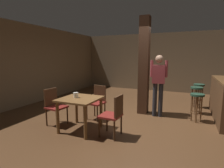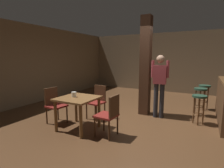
% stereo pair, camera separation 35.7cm
% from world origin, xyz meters
% --- Properties ---
extents(ground_plane, '(10.80, 10.80, 0.00)m').
position_xyz_m(ground_plane, '(0.00, 0.00, 0.00)').
color(ground_plane, '#4C301C').
extents(wall_back, '(8.00, 0.10, 2.80)m').
position_xyz_m(wall_back, '(0.00, 4.50, 1.40)').
color(wall_back, '#756047').
rests_on(wall_back, ground_plane).
extents(wall_left, '(0.10, 9.00, 2.80)m').
position_xyz_m(wall_left, '(-4.00, 0.00, 1.40)').
color(wall_left, '#756047').
rests_on(wall_left, ground_plane).
extents(pillar, '(0.28, 0.28, 2.80)m').
position_xyz_m(pillar, '(-0.03, 0.72, 1.40)').
color(pillar, '#382114').
rests_on(pillar, ground_plane).
extents(dining_table, '(0.84, 0.84, 0.76)m').
position_xyz_m(dining_table, '(-1.05, -1.09, 0.61)').
color(dining_table, brown).
rests_on(dining_table, ground_plane).
extents(chair_west, '(0.46, 0.46, 0.89)m').
position_xyz_m(chair_west, '(-1.83, -1.05, 0.51)').
color(chair_west, maroon).
rests_on(chair_west, ground_plane).
extents(chair_north, '(0.47, 0.47, 0.89)m').
position_xyz_m(chair_north, '(-1.06, -0.24, 0.51)').
color(chair_north, maroon).
rests_on(chair_north, ground_plane).
extents(chair_east, '(0.44, 0.44, 0.89)m').
position_xyz_m(chair_east, '(-0.22, -1.10, 0.51)').
color(chair_east, maroon).
rests_on(chair_east, ground_plane).
extents(napkin_cup, '(0.11, 0.11, 0.12)m').
position_xyz_m(napkin_cup, '(-1.15, -1.09, 0.82)').
color(napkin_cup, silver).
rests_on(napkin_cup, dining_table).
extents(standing_person, '(0.47, 0.23, 1.72)m').
position_xyz_m(standing_person, '(0.42, 0.59, 1.00)').
color(standing_person, maroon).
rests_on(standing_person, ground_plane).
extents(bar_counter, '(0.56, 2.16, 1.09)m').
position_xyz_m(bar_counter, '(2.05, 1.01, 0.56)').
color(bar_counter, brown).
rests_on(bar_counter, ground_plane).
extents(bar_stool_near, '(0.34, 0.34, 0.74)m').
position_xyz_m(bar_stool_near, '(1.41, 0.57, 0.55)').
color(bar_stool_near, '#1E3828').
rests_on(bar_stool_near, ground_plane).
extents(bar_stool_mid, '(0.34, 0.34, 0.80)m').
position_xyz_m(bar_stool_mid, '(1.42, 1.27, 0.60)').
color(bar_stool_mid, '#1E3828').
rests_on(bar_stool_mid, ground_plane).
extents(bar_stool_far, '(0.34, 0.34, 0.79)m').
position_xyz_m(bar_stool_far, '(1.52, 1.98, 0.59)').
color(bar_stool_far, '#1E3828').
rests_on(bar_stool_far, ground_plane).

